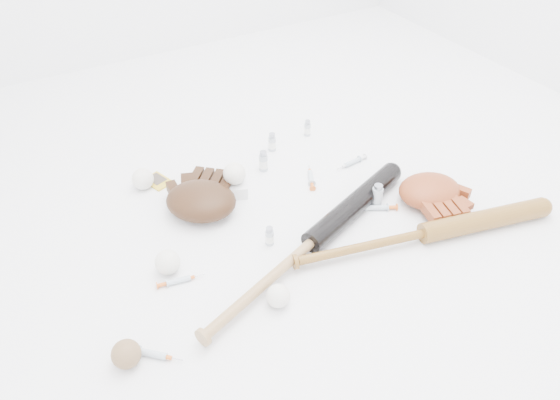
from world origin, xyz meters
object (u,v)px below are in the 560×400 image
bat_dark (312,242)px  pedestal (235,188)px  glove_dark (201,200)px  bat_wood (425,233)px

bat_dark → pedestal: (-0.08, 0.37, -0.01)m
bat_dark → pedestal: bat_dark is taller
bat_dark → pedestal: bearing=81.2°
bat_dark → glove_dark: 0.40m
bat_wood → glove_dark: glove_dark is taller
bat_dark → bat_wood: 0.35m
bat_wood → pedestal: size_ratio=11.11×
bat_wood → glove_dark: size_ratio=3.26×
bat_dark → bat_wood: bearing=-43.7°
bat_wood → pedestal: bearing=140.9°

